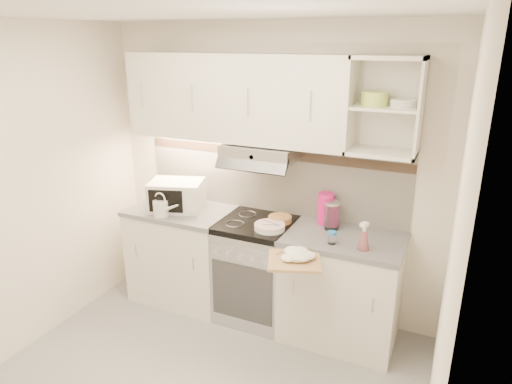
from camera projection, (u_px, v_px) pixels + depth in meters
room_shell at (210, 157)px, 2.96m from camera, size 3.04×2.84×2.52m
base_cabinet_left at (184, 255)px, 4.27m from camera, size 0.90×0.60×0.86m
worktop_left at (181, 211)px, 4.12m from camera, size 0.92×0.62×0.04m
base_cabinet_right at (341, 290)px, 3.68m from camera, size 0.90×0.60×0.86m
worktop_right at (344, 239)px, 3.54m from camera, size 0.92×0.62×0.04m
electric_range at (256, 269)px, 3.97m from camera, size 0.60×0.60×0.90m
microwave at (176, 195)px, 4.07m from camera, size 0.54×0.46×0.26m
watering_can at (161, 208)px, 3.92m from camera, size 0.25×0.13×0.21m
plate_stack at (270, 227)px, 3.66m from camera, size 0.25×0.25×0.05m
bread_loaf at (280, 219)px, 3.81m from camera, size 0.20×0.20×0.05m
pink_pitcher at (326, 209)px, 3.74m from camera, size 0.14×0.13×0.26m
glass_jar at (332, 215)px, 3.64m from camera, size 0.12×0.12×0.23m
spice_jar at (332, 237)px, 3.40m from camera, size 0.07×0.07×0.10m
spray_bottle at (364, 238)px, 3.29m from camera, size 0.09×0.09×0.23m
cutting_board at (294, 261)px, 3.22m from camera, size 0.45×0.43×0.02m
dish_towel at (300, 255)px, 3.20m from camera, size 0.26×0.22×0.07m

